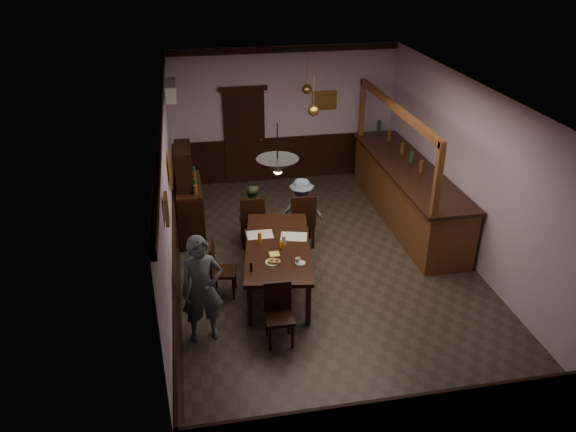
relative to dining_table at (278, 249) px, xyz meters
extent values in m
cube|color=#2D2621|center=(0.89, 0.34, -0.69)|extent=(5.00, 8.00, 0.01)
cube|color=white|center=(0.89, 0.34, 2.31)|extent=(5.00, 8.00, 0.01)
cube|color=#BAA2BC|center=(0.89, 4.34, 0.81)|extent=(5.00, 0.01, 3.00)
cube|color=#BAA2BC|center=(0.89, -3.66, 0.81)|extent=(5.00, 0.01, 3.00)
cube|color=#BAA2BC|center=(-1.61, 0.34, 0.81)|extent=(0.01, 8.00, 3.00)
cube|color=#BAA2BC|center=(3.39, 0.34, 0.81)|extent=(0.01, 8.00, 3.00)
cube|color=black|center=(0.00, 0.00, 0.03)|extent=(1.33, 2.33, 0.06)
cube|color=black|center=(-0.57, -0.94, -0.34)|extent=(0.07, 0.07, 0.69)
cube|color=black|center=(0.26, -1.07, -0.34)|extent=(0.07, 0.07, 0.69)
cube|color=black|center=(-0.26, 1.07, -0.34)|extent=(0.07, 0.07, 0.69)
cube|color=black|center=(0.57, 0.94, -0.34)|extent=(0.07, 0.07, 0.69)
cube|color=black|center=(-0.24, 1.40, -0.22)|extent=(0.45, 0.45, 0.05)
cube|color=black|center=(-0.24, 1.21, 0.06)|extent=(0.44, 0.05, 0.52)
cube|color=black|center=(-0.06, 1.58, -0.46)|extent=(0.04, 0.04, 0.45)
cube|color=black|center=(-0.41, 1.58, -0.46)|extent=(0.04, 0.04, 0.45)
cube|color=black|center=(-0.06, 1.22, -0.46)|extent=(0.04, 0.04, 0.45)
cube|color=black|center=(-0.42, 1.23, -0.46)|extent=(0.04, 0.04, 0.45)
cube|color=black|center=(0.65, 1.26, -0.20)|extent=(0.48, 0.48, 0.05)
cube|color=black|center=(0.64, 1.06, 0.09)|extent=(0.45, 0.08, 0.54)
cube|color=black|center=(0.85, 1.43, -0.45)|extent=(0.04, 0.04, 0.46)
cube|color=black|center=(0.48, 1.46, -0.45)|extent=(0.04, 0.04, 0.46)
cube|color=black|center=(0.82, 1.07, -0.45)|extent=(0.04, 0.04, 0.46)
cube|color=black|center=(0.46, 1.10, -0.45)|extent=(0.04, 0.04, 0.46)
cube|color=black|center=(-0.22, -1.38, -0.27)|extent=(0.39, 0.39, 0.05)
cube|color=black|center=(-0.21, -1.21, -0.03)|extent=(0.39, 0.05, 0.46)
cube|color=black|center=(-0.38, -1.53, -0.49)|extent=(0.04, 0.04, 0.39)
cube|color=black|center=(-0.06, -1.54, -0.49)|extent=(0.04, 0.04, 0.39)
cube|color=black|center=(-0.37, -1.22, -0.49)|extent=(0.04, 0.04, 0.39)
cube|color=black|center=(-0.06, -1.23, -0.49)|extent=(0.04, 0.04, 0.39)
cube|color=black|center=(-0.87, -0.07, -0.28)|extent=(0.44, 0.44, 0.05)
cube|color=black|center=(-1.04, -0.03, -0.04)|extent=(0.11, 0.38, 0.45)
cube|color=black|center=(-0.75, -0.25, -0.49)|extent=(0.04, 0.04, 0.39)
cube|color=black|center=(-0.69, 0.06, -0.49)|extent=(0.04, 0.04, 0.39)
cube|color=black|center=(-1.05, -0.19, -0.49)|extent=(0.04, 0.04, 0.39)
cube|color=black|center=(-0.99, 0.11, -0.49)|extent=(0.04, 0.04, 0.39)
imported|color=#51545C|center=(-1.23, -1.07, 0.12)|extent=(0.64, 0.48, 1.61)
imported|color=#444D2E|center=(-0.21, 1.60, -0.14)|extent=(0.63, 0.55, 1.09)
imported|color=slate|center=(0.68, 1.46, -0.08)|extent=(0.85, 0.58, 1.21)
cube|color=silver|center=(-0.23, 0.39, 0.07)|extent=(0.42, 0.31, 0.01)
cube|color=silver|center=(0.30, 0.22, 0.07)|extent=(0.48, 0.40, 0.01)
cube|color=#F3DD59|center=(-0.09, -0.25, 0.07)|extent=(0.17, 0.17, 0.00)
cylinder|color=white|center=(0.24, -0.58, 0.07)|extent=(0.15, 0.15, 0.01)
imported|color=white|center=(0.21, -0.57, 0.11)|extent=(0.09, 0.09, 0.07)
cylinder|color=white|center=(-0.16, -0.49, 0.07)|extent=(0.22, 0.22, 0.01)
torus|color=#C68C47|center=(-0.18, -0.50, 0.10)|extent=(0.13, 0.13, 0.04)
torus|color=#C68C47|center=(-0.11, -0.52, 0.10)|extent=(0.13, 0.13, 0.04)
cylinder|color=orange|center=(0.04, -0.10, 0.12)|extent=(0.07, 0.07, 0.12)
cylinder|color=#BF721E|center=(-0.27, 0.10, 0.16)|extent=(0.06, 0.06, 0.20)
cylinder|color=silver|center=(0.10, 0.02, 0.14)|extent=(0.06, 0.06, 0.15)
cylinder|color=black|center=(-0.50, -0.65, 0.13)|extent=(0.04, 0.04, 0.14)
cube|color=black|center=(-1.31, 2.01, -0.21)|extent=(0.47, 1.33, 0.95)
cube|color=black|center=(-1.31, 2.01, 0.31)|extent=(0.46, 1.28, 0.08)
cube|color=black|center=(-1.36, 2.01, 0.69)|extent=(0.28, 0.85, 0.76)
cube|color=#512515|center=(2.89, 1.86, -0.15)|extent=(0.88, 4.11, 1.08)
cube|color=black|center=(2.87, 1.86, 0.41)|extent=(0.98, 4.20, 0.06)
cube|color=#512515|center=(2.49, 1.86, 1.61)|extent=(0.10, 4.01, 0.12)
cube|color=#512515|center=(2.49, -0.10, 1.03)|extent=(0.10, 0.10, 1.27)
cube|color=#512515|center=(2.49, 3.81, 1.03)|extent=(0.10, 0.10, 1.27)
cube|color=black|center=(-0.01, 4.29, 0.36)|extent=(0.90, 0.06, 2.10)
cube|color=white|center=(-1.49, 3.24, 1.76)|extent=(0.20, 0.85, 0.30)
cube|color=olive|center=(-1.57, -1.26, 1.46)|extent=(0.04, 0.28, 0.36)
cube|color=olive|center=(-1.57, 1.14, 1.01)|extent=(0.04, 0.62, 0.48)
cube|color=olive|center=(1.79, 4.30, 1.11)|extent=(0.55, 0.04, 0.42)
cylinder|color=black|center=(-0.12, -0.79, 2.02)|extent=(0.02, 0.02, 0.59)
cone|color=black|center=(-0.12, -0.79, 1.73)|extent=(0.56, 0.56, 0.22)
sphere|color=#FFD88C|center=(-0.12, -0.79, 1.68)|extent=(0.12, 0.12, 0.12)
cylinder|color=#BF8C3F|center=(0.99, 1.95, 1.96)|extent=(0.02, 0.02, 0.70)
cone|color=#BF8C3F|center=(0.99, 1.95, 1.61)|extent=(0.20, 0.20, 0.22)
sphere|color=#FFD88C|center=(0.99, 1.95, 1.56)|extent=(0.12, 0.12, 0.12)
cylinder|color=#BF8C3F|center=(1.19, 3.42, 1.96)|extent=(0.02, 0.02, 0.70)
cone|color=#BF8C3F|center=(1.19, 3.42, 1.61)|extent=(0.20, 0.20, 0.22)
sphere|color=#FFD88C|center=(1.19, 3.42, 1.56)|extent=(0.12, 0.12, 0.12)
camera|label=1|loc=(-1.24, -7.52, 4.51)|focal=35.00mm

